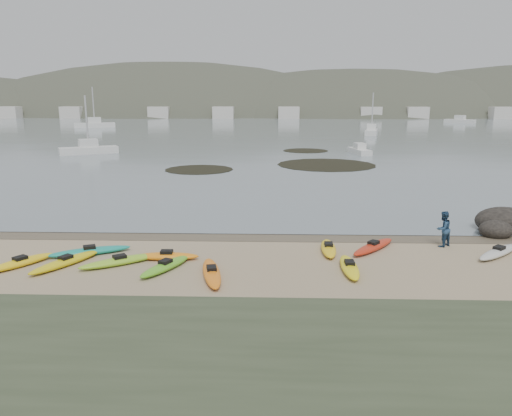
{
  "coord_description": "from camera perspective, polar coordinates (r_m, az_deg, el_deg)",
  "views": [
    {
      "loc": [
        0.87,
        -26.39,
        7.43
      ],
      "look_at": [
        0.0,
        0.0,
        1.5
      ],
      "focal_mm": 35.0,
      "sensor_mm": 36.0,
      "label": 1
    }
  ],
  "objects": [
    {
      "name": "ground",
      "position": [
        27.43,
        0.0,
        -3.06
      ],
      "size": [
        600.0,
        600.0,
        0.0
      ],
      "primitive_type": "plane",
      "color": "tan",
      "rests_on": "ground"
    },
    {
      "name": "water",
      "position": [
        326.48,
        1.77,
        11.34
      ],
      "size": [
        1200.0,
        1200.0,
        0.0
      ],
      "primitive_type": "plane",
      "color": "slate",
      "rests_on": "ground"
    },
    {
      "name": "wet_sand",
      "position": [
        27.14,
        -0.02,
        -3.22
      ],
      "size": [
        60.0,
        60.0,
        0.0
      ],
      "primitive_type": "plane",
      "color": "brown",
      "rests_on": "ground"
    },
    {
      "name": "person_east",
      "position": [
        26.8,
        20.61,
        -2.25
      ],
      "size": [
        1.12,
        1.07,
        1.82
      ],
      "primitive_type": "imported",
      "rotation": [
        0.0,
        0.0,
        3.74
      ],
      "color": "navy",
      "rests_on": "ground"
    },
    {
      "name": "far_hills",
      "position": [
        224.92,
        11.81,
        6.42
      ],
      "size": [
        550.0,
        135.0,
        80.0
      ],
      "color": "#384235",
      "rests_on": "ground"
    },
    {
      "name": "far_town",
      "position": [
        171.56,
        3.67,
        10.81
      ],
      "size": [
        199.0,
        5.0,
        4.0
      ],
      "color": "beige",
      "rests_on": "ground"
    },
    {
      "name": "moored_boats",
      "position": [
        109.81,
        1.16,
        9.07
      ],
      "size": [
        104.84,
        86.56,
        1.32
      ],
      "color": "silver",
      "rests_on": "ground"
    },
    {
      "name": "kayaks",
      "position": [
        23.02,
        -4.31,
        -5.76
      ],
      "size": [
        24.84,
        7.52,
        0.34
      ],
      "color": "#62BC25",
      "rests_on": "ground"
    },
    {
      "name": "kelp_mats",
      "position": [
        57.2,
        4.35,
        5.18
      ],
      "size": [
        22.43,
        25.23,
        0.04
      ],
      "color": "black",
      "rests_on": "water"
    }
  ]
}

